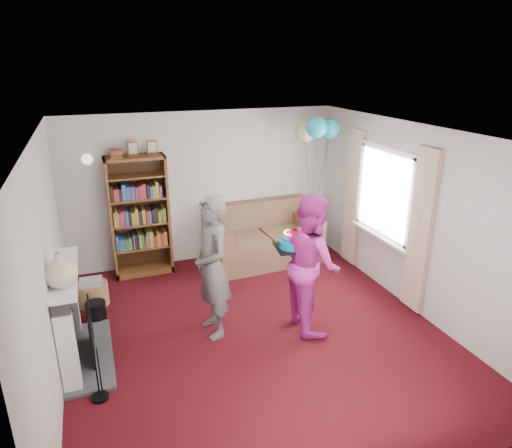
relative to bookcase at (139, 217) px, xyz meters
name	(u,v)px	position (x,y,z in m)	size (l,w,h in m)	color
ground	(255,332)	(1.09, -2.30, -0.93)	(5.00, 5.00, 0.00)	#320708
wall_back	(203,188)	(1.09, 0.21, 0.32)	(4.50, 0.02, 2.50)	silver
wall_left	(46,270)	(-1.17, -2.30, 0.32)	(0.02, 5.00, 2.50)	silver
wall_right	(414,219)	(3.35, -2.30, 0.32)	(0.02, 5.00, 2.50)	silver
ceiling	(255,133)	(1.09, -2.30, 1.57)	(4.50, 5.00, 0.01)	white
fireplace	(74,320)	(-1.00, -2.11, -0.42)	(0.55, 1.80, 1.12)	#3F3F42
window_bay	(383,210)	(3.30, -1.70, 0.27)	(0.14, 2.02, 2.20)	white
wall_sconce	(87,159)	(-0.66, 0.06, 0.95)	(0.16, 0.23, 0.16)	gold
bookcase	(139,217)	(0.00, 0.00, 0.00)	(0.90, 0.42, 2.11)	#472B14
sofa	(262,240)	(1.98, -0.23, -0.57)	(1.83, 0.97, 0.97)	brown
wicker_basket	(92,293)	(-0.81, -0.85, -0.76)	(0.43, 0.43, 0.38)	olive
person_striped	(212,267)	(0.62, -2.10, -0.04)	(0.65, 0.43, 1.79)	black
person_magenta	(311,263)	(1.81, -2.36, -0.05)	(0.85, 0.67, 1.76)	#BC258E
birthday_cake	(292,244)	(1.59, -2.26, 0.19)	(0.38, 0.38, 0.22)	black
balloons	(317,130)	(2.77, -0.55, 1.29)	(0.65, 0.70, 1.75)	#3F3F3F
mantel_vase	(60,269)	(-1.03, -2.45, 0.37)	(0.34, 0.34, 0.35)	beige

